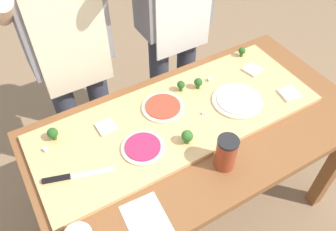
# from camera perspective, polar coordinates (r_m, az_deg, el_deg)

# --- Properties ---
(ground_plane) EXTENTS (8.00, 8.00, 0.00)m
(ground_plane) POSITION_cam_1_polar(r_m,az_deg,el_deg) (2.26, 3.65, -15.03)
(ground_plane) COLOR #896B4C
(prep_table) EXTENTS (1.55, 0.81, 0.79)m
(prep_table) POSITION_cam_1_polar(r_m,az_deg,el_deg) (1.69, 4.73, -4.22)
(prep_table) COLOR brown
(prep_table) RESTS_ON ground
(cutting_board) EXTENTS (1.35, 0.51, 0.02)m
(cutting_board) POSITION_cam_1_polar(r_m,az_deg,el_deg) (1.62, 1.60, -0.32)
(cutting_board) COLOR tan
(cutting_board) RESTS_ON prep_table
(chefs_knife) EXTENTS (0.28, 0.10, 0.02)m
(chefs_knife) POSITION_cam_1_polar(r_m,az_deg,el_deg) (1.46, -16.14, -9.71)
(chefs_knife) COLOR #B7BABF
(chefs_knife) RESTS_ON cutting_board
(pizza_whole_cheese_artichoke) EXTENTS (0.24, 0.24, 0.02)m
(pizza_whole_cheese_artichoke) POSITION_cam_1_polar(r_m,az_deg,el_deg) (1.70, 11.37, 2.45)
(pizza_whole_cheese_artichoke) COLOR beige
(pizza_whole_cheese_artichoke) RESTS_ON cutting_board
(pizza_whole_beet_magenta) EXTENTS (0.19, 0.19, 0.02)m
(pizza_whole_beet_magenta) POSITION_cam_1_polar(r_m,az_deg,el_deg) (1.49, -4.22, -5.20)
(pizza_whole_beet_magenta) COLOR beige
(pizza_whole_beet_magenta) RESTS_ON cutting_board
(pizza_whole_tomato_red) EXTENTS (0.20, 0.20, 0.02)m
(pizza_whole_tomato_red) POSITION_cam_1_polar(r_m,az_deg,el_deg) (1.64, -0.84, 1.40)
(pizza_whole_tomato_red) COLOR beige
(pizza_whole_tomato_red) RESTS_ON cutting_board
(pizza_slice_near_left) EXTENTS (0.10, 0.10, 0.01)m
(pizza_slice_near_left) POSITION_cam_1_polar(r_m,az_deg,el_deg) (1.81, 19.44, 3.40)
(pizza_slice_near_left) COLOR beige
(pizza_slice_near_left) RESTS_ON cutting_board
(pizza_slice_far_right) EXTENTS (0.08, 0.08, 0.01)m
(pizza_slice_far_right) POSITION_cam_1_polar(r_m,az_deg,el_deg) (1.58, -10.17, -1.85)
(pizza_slice_far_right) COLOR beige
(pizza_slice_far_right) RESTS_ON cutting_board
(pizza_slice_far_left) EXTENTS (0.10, 0.10, 0.01)m
(pizza_slice_far_left) POSITION_cam_1_polar(r_m,az_deg,el_deg) (1.90, 13.76, 7.38)
(pizza_slice_far_left) COLOR beige
(pizza_slice_far_left) RESTS_ON cutting_board
(broccoli_floret_center_right) EXTENTS (0.05, 0.05, 0.06)m
(broccoli_floret_center_right) POSITION_cam_1_polar(r_m,az_deg,el_deg) (1.57, -18.53, -2.80)
(broccoli_floret_center_right) COLOR #2C5915
(broccoli_floret_center_right) RESTS_ON cutting_board
(broccoli_floret_back_left) EXTENTS (0.04, 0.04, 0.06)m
(broccoli_floret_back_left) POSITION_cam_1_polar(r_m,az_deg,el_deg) (1.97, 12.10, 10.35)
(broccoli_floret_back_left) COLOR #2C5915
(broccoli_floret_back_left) RESTS_ON cutting_board
(broccoli_floret_center_left) EXTENTS (0.04, 0.04, 0.06)m
(broccoli_floret_center_left) POSITION_cam_1_polar(r_m,az_deg,el_deg) (1.73, 5.02, 5.44)
(broccoli_floret_center_left) COLOR #2C5915
(broccoli_floret_center_left) RESTS_ON cutting_board
(broccoli_floret_front_mid) EXTENTS (0.05, 0.05, 0.07)m
(broccoli_floret_front_mid) POSITION_cam_1_polar(r_m,az_deg,el_deg) (1.48, 3.19, -3.46)
(broccoli_floret_front_mid) COLOR #366618
(broccoli_floret_front_mid) RESTS_ON cutting_board
(broccoli_floret_back_right) EXTENTS (0.04, 0.04, 0.06)m
(broccoli_floret_back_right) POSITION_cam_1_polar(r_m,az_deg,el_deg) (1.71, 2.15, 5.03)
(broccoli_floret_back_right) COLOR #2C5915
(broccoli_floret_back_right) RESTS_ON cutting_board
(cheese_crumble_a) EXTENTS (0.02, 0.02, 0.02)m
(cheese_crumble_a) POSITION_cam_1_polar(r_m,az_deg,el_deg) (1.79, 6.87, 5.91)
(cheese_crumble_a) COLOR silver
(cheese_crumble_a) RESTS_ON cutting_board
(cheese_crumble_b) EXTENTS (0.02, 0.02, 0.02)m
(cheese_crumble_b) POSITION_cam_1_polar(r_m,az_deg,el_deg) (1.56, -19.61, -5.30)
(cheese_crumble_b) COLOR white
(cheese_crumble_b) RESTS_ON cutting_board
(cheese_crumble_c) EXTENTS (0.02, 0.02, 0.01)m
(cheese_crumble_c) POSITION_cam_1_polar(r_m,az_deg,el_deg) (1.62, 5.87, 0.36)
(cheese_crumble_c) COLOR silver
(cheese_crumble_c) RESTS_ON cutting_board
(sauce_jar) EXTENTS (0.09, 0.09, 0.16)m
(sauce_jar) POSITION_cam_1_polar(r_m,az_deg,el_deg) (1.42, 9.57, -6.12)
(sauce_jar) COLOR #99381E
(sauce_jar) RESTS_ON prep_table
(recipe_note) EXTENTS (0.16, 0.20, 0.00)m
(recipe_note) POSITION_cam_1_polar(r_m,az_deg,el_deg) (1.34, -3.56, -16.84)
(recipe_note) COLOR white
(recipe_note) RESTS_ON prep_table
(cook_left) EXTENTS (0.54, 0.39, 1.67)m
(cook_left) POSITION_cam_1_polar(r_m,az_deg,el_deg) (1.79, -16.17, 11.31)
(cook_left) COLOR #333847
(cook_left) RESTS_ON ground
(cook_right) EXTENTS (0.54, 0.39, 1.67)m
(cook_right) POSITION_cam_1_polar(r_m,az_deg,el_deg) (1.98, 1.07, 16.92)
(cook_right) COLOR #333847
(cook_right) RESTS_ON ground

